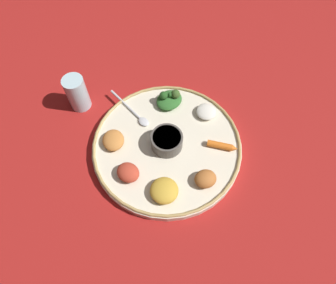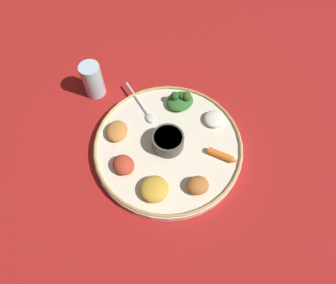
{
  "view_description": "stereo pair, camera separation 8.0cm",
  "coord_description": "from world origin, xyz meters",
  "px_view_note": "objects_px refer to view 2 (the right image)",
  "views": [
    {
      "loc": [
        -0.0,
        -0.4,
        0.73
      ],
      "look_at": [
        0.0,
        0.0,
        0.04
      ],
      "focal_mm": 32.99,
      "sensor_mm": 36.0,
      "label": 1
    },
    {
      "loc": [
        0.08,
        -0.39,
        0.73
      ],
      "look_at": [
        0.0,
        0.0,
        0.04
      ],
      "focal_mm": 32.99,
      "sensor_mm": 36.0,
      "label": 2
    }
  ],
  "objects_px": {
    "center_bowl": "(168,141)",
    "drinking_glass": "(93,82)",
    "greens_pile": "(180,100)",
    "carrot_near_spoon": "(222,156)",
    "spoon": "(144,109)"
  },
  "relations": [
    {
      "from": "greens_pile",
      "to": "center_bowl",
      "type": "bearing_deg",
      "value": -93.37
    },
    {
      "from": "carrot_near_spoon",
      "to": "greens_pile",
      "type": "bearing_deg",
      "value": 132.58
    },
    {
      "from": "center_bowl",
      "to": "greens_pile",
      "type": "distance_m",
      "value": 0.14
    },
    {
      "from": "spoon",
      "to": "greens_pile",
      "type": "bearing_deg",
      "value": 22.54
    },
    {
      "from": "spoon",
      "to": "carrot_near_spoon",
      "type": "xyz_separation_m",
      "value": [
        0.23,
        -0.11,
        0.0
      ]
    },
    {
      "from": "center_bowl",
      "to": "drinking_glass",
      "type": "distance_m",
      "value": 0.29
    },
    {
      "from": "greens_pile",
      "to": "carrot_near_spoon",
      "type": "xyz_separation_m",
      "value": [
        0.14,
        -0.15,
        -0.01
      ]
    },
    {
      "from": "drinking_glass",
      "to": "carrot_near_spoon",
      "type": "bearing_deg",
      "value": -21.94
    },
    {
      "from": "carrot_near_spoon",
      "to": "drinking_glass",
      "type": "bearing_deg",
      "value": 158.06
    },
    {
      "from": "center_bowl",
      "to": "drinking_glass",
      "type": "height_order",
      "value": "drinking_glass"
    },
    {
      "from": "spoon",
      "to": "drinking_glass",
      "type": "height_order",
      "value": "drinking_glass"
    },
    {
      "from": "greens_pile",
      "to": "drinking_glass",
      "type": "relative_size",
      "value": 0.94
    },
    {
      "from": "greens_pile",
      "to": "carrot_near_spoon",
      "type": "bearing_deg",
      "value": -47.42
    },
    {
      "from": "spoon",
      "to": "greens_pile",
      "type": "height_order",
      "value": "greens_pile"
    },
    {
      "from": "spoon",
      "to": "greens_pile",
      "type": "distance_m",
      "value": 0.11
    }
  ]
}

